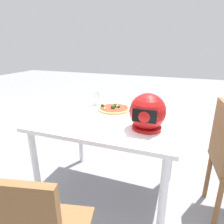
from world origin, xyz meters
name	(u,v)px	position (x,y,z in m)	size (l,w,h in m)	color
ground_plane	(110,191)	(0.00, 0.00, 0.00)	(14.00, 14.00, 0.00)	gray
dining_table	(110,128)	(0.00, 0.00, 0.63)	(1.08, 0.83, 0.72)	white
pizza_plate	(114,110)	(0.02, -0.17, 0.73)	(0.33, 0.33, 0.01)	white
pizza	(114,108)	(0.02, -0.17, 0.74)	(0.28, 0.28, 0.05)	tan
motorcycle_helmet	(147,112)	(-0.31, 0.11, 0.84)	(0.25, 0.25, 0.25)	#B21414
drinking_glass	(97,98)	(0.24, -0.28, 0.79)	(0.07, 0.07, 0.14)	silver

